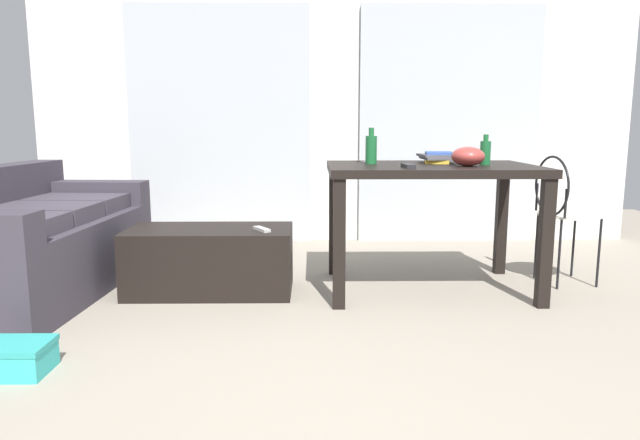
{
  "coord_description": "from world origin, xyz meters",
  "views": [
    {
      "loc": [
        -0.2,
        -2.05,
        1.04
      ],
      "look_at": [
        -0.15,
        1.59,
        0.44
      ],
      "focal_mm": 32.32,
      "sensor_mm": 36.0,
      "label": 1
    }
  ],
  "objects_px": {
    "craft_table": "(430,182)",
    "bottle_far": "(485,152)",
    "wire_chair": "(561,204)",
    "bottle_near": "(371,149)",
    "tv_remote_on_table": "(408,166)",
    "tv_remote_primary": "(262,229)",
    "book_stack": "(438,157)",
    "bowl": "(468,156)",
    "couch": "(31,243)",
    "shoebox": "(10,358)",
    "scissors": "(362,161)",
    "coffee_table": "(211,260)"
  },
  "relations": [
    {
      "from": "coffee_table",
      "to": "bowl",
      "type": "bearing_deg",
      "value": -3.16
    },
    {
      "from": "coffee_table",
      "to": "tv_remote_on_table",
      "type": "bearing_deg",
      "value": -10.62
    },
    {
      "from": "couch",
      "to": "shoebox",
      "type": "bearing_deg",
      "value": -68.66
    },
    {
      "from": "bowl",
      "to": "wire_chair",
      "type": "bearing_deg",
      "value": 20.5
    },
    {
      "from": "bottle_near",
      "to": "book_stack",
      "type": "xyz_separation_m",
      "value": [
        0.44,
        0.1,
        -0.06
      ]
    },
    {
      "from": "coffee_table",
      "to": "tv_remote_primary",
      "type": "xyz_separation_m",
      "value": [
        0.33,
        -0.09,
        0.21
      ]
    },
    {
      "from": "couch",
      "to": "tv_remote_on_table",
      "type": "xyz_separation_m",
      "value": [
        2.29,
        -0.2,
        0.49
      ]
    },
    {
      "from": "bowl",
      "to": "book_stack",
      "type": "xyz_separation_m",
      "value": [
        -0.12,
        0.3,
        -0.02
      ]
    },
    {
      "from": "bowl",
      "to": "scissors",
      "type": "distance_m",
      "value": 0.75
    },
    {
      "from": "book_stack",
      "to": "bottle_far",
      "type": "bearing_deg",
      "value": -36.26
    },
    {
      "from": "craft_table",
      "to": "bowl",
      "type": "relative_size",
      "value": 6.48
    },
    {
      "from": "wire_chair",
      "to": "bowl",
      "type": "height_order",
      "value": "bowl"
    },
    {
      "from": "tv_remote_primary",
      "to": "bottle_near",
      "type": "bearing_deg",
      "value": -15.07
    },
    {
      "from": "scissors",
      "to": "bowl",
      "type": "bearing_deg",
      "value": -36.69
    },
    {
      "from": "wire_chair",
      "to": "tv_remote_on_table",
      "type": "height_order",
      "value": "wire_chair"
    },
    {
      "from": "couch",
      "to": "tv_remote_primary",
      "type": "xyz_separation_m",
      "value": [
        1.43,
        -0.07,
        0.1
      ]
    },
    {
      "from": "tv_remote_on_table",
      "to": "bottle_near",
      "type": "bearing_deg",
      "value": 114.93
    },
    {
      "from": "bottle_near",
      "to": "shoebox",
      "type": "bearing_deg",
      "value": -141.24
    },
    {
      "from": "couch",
      "to": "book_stack",
      "type": "relative_size",
      "value": 5.93
    },
    {
      "from": "couch",
      "to": "craft_table",
      "type": "height_order",
      "value": "craft_table"
    },
    {
      "from": "bottle_far",
      "to": "tv_remote_primary",
      "type": "height_order",
      "value": "bottle_far"
    },
    {
      "from": "craft_table",
      "to": "bowl",
      "type": "height_order",
      "value": "bowl"
    },
    {
      "from": "bowl",
      "to": "scissors",
      "type": "bearing_deg",
      "value": 143.31
    },
    {
      "from": "wire_chair",
      "to": "tv_remote_on_table",
      "type": "relative_size",
      "value": 4.74
    },
    {
      "from": "book_stack",
      "to": "tv_remote_primary",
      "type": "distance_m",
      "value": 1.24
    },
    {
      "from": "scissors",
      "to": "wire_chair",
      "type": "bearing_deg",
      "value": -8.27
    },
    {
      "from": "craft_table",
      "to": "tv_remote_primary",
      "type": "distance_m",
      "value": 1.09
    },
    {
      "from": "book_stack",
      "to": "scissors",
      "type": "distance_m",
      "value": 0.5
    },
    {
      "from": "craft_table",
      "to": "shoebox",
      "type": "bearing_deg",
      "value": -148.16
    },
    {
      "from": "craft_table",
      "to": "bowl",
      "type": "xyz_separation_m",
      "value": [
        0.19,
        -0.13,
        0.17
      ]
    },
    {
      "from": "craft_table",
      "to": "bowl",
      "type": "distance_m",
      "value": 0.29
    },
    {
      "from": "scissors",
      "to": "craft_table",
      "type": "bearing_deg",
      "value": -37.82
    },
    {
      "from": "bottle_far",
      "to": "book_stack",
      "type": "bearing_deg",
      "value": 143.74
    },
    {
      "from": "craft_table",
      "to": "scissors",
      "type": "relative_size",
      "value": 12.65
    },
    {
      "from": "tv_remote_on_table",
      "to": "tv_remote_primary",
      "type": "relative_size",
      "value": 1.15
    },
    {
      "from": "wire_chair",
      "to": "tv_remote_on_table",
      "type": "distance_m",
      "value": 1.17
    },
    {
      "from": "bowl",
      "to": "bottle_far",
      "type": "bearing_deg",
      "value": 40.51
    },
    {
      "from": "craft_table",
      "to": "bottle_far",
      "type": "bearing_deg",
      "value": -2.39
    },
    {
      "from": "wire_chair",
      "to": "scissors",
      "type": "xyz_separation_m",
      "value": [
        -1.29,
        0.19,
        0.27
      ]
    },
    {
      "from": "bottle_far",
      "to": "scissors",
      "type": "bearing_deg",
      "value": 156.01
    },
    {
      "from": "coffee_table",
      "to": "wire_chair",
      "type": "distance_m",
      "value": 2.29
    },
    {
      "from": "wire_chair",
      "to": "bottle_near",
      "type": "distance_m",
      "value": 1.3
    },
    {
      "from": "couch",
      "to": "book_stack",
      "type": "bearing_deg",
      "value": 5.32
    },
    {
      "from": "coffee_table",
      "to": "book_stack",
      "type": "relative_size",
      "value": 3.4
    },
    {
      "from": "bottle_near",
      "to": "scissors",
      "type": "relative_size",
      "value": 2.25
    },
    {
      "from": "wire_chair",
      "to": "tv_remote_primary",
      "type": "relative_size",
      "value": 5.45
    },
    {
      "from": "coffee_table",
      "to": "bowl",
      "type": "xyz_separation_m",
      "value": [
        1.57,
        -0.09,
        0.65
      ]
    },
    {
      "from": "craft_table",
      "to": "bottle_near",
      "type": "xyz_separation_m",
      "value": [
        -0.37,
        0.07,
        0.2
      ]
    },
    {
      "from": "bottle_far",
      "to": "bowl",
      "type": "height_order",
      "value": "bottle_far"
    },
    {
      "from": "wire_chair",
      "to": "bowl",
      "type": "distance_m",
      "value": 0.81
    }
  ]
}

